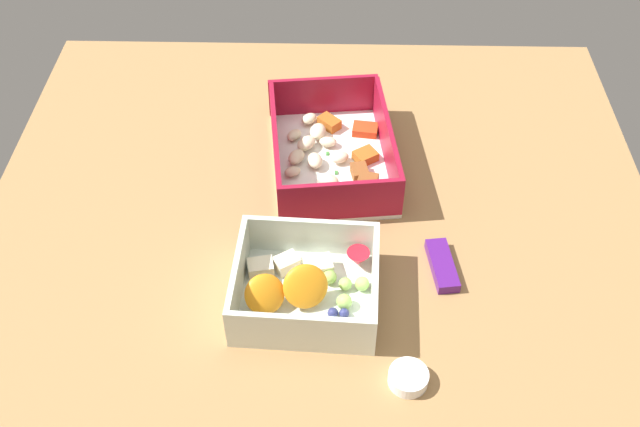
{
  "coord_description": "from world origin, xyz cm",
  "views": [
    {
      "loc": [
        56.47,
        1.36,
        64.44
      ],
      "look_at": [
        -1.83,
        0.06,
        4.0
      ],
      "focal_mm": 40.94,
      "sensor_mm": 36.0,
      "label": 1
    }
  ],
  "objects_px": {
    "pasta_container": "(331,153)",
    "candy_bar": "(442,265)",
    "paper_cup_liner": "(408,378)",
    "fruit_bowl": "(306,286)"
  },
  "relations": [
    {
      "from": "candy_bar",
      "to": "paper_cup_liner",
      "type": "height_order",
      "value": "paper_cup_liner"
    },
    {
      "from": "pasta_container",
      "to": "paper_cup_liner",
      "type": "height_order",
      "value": "pasta_container"
    },
    {
      "from": "fruit_bowl",
      "to": "candy_bar",
      "type": "relative_size",
      "value": 2.22
    },
    {
      "from": "fruit_bowl",
      "to": "pasta_container",
      "type": "bearing_deg",
      "value": 173.53
    },
    {
      "from": "pasta_container",
      "to": "candy_bar",
      "type": "height_order",
      "value": "pasta_container"
    },
    {
      "from": "pasta_container",
      "to": "fruit_bowl",
      "type": "height_order",
      "value": "pasta_container"
    },
    {
      "from": "fruit_bowl",
      "to": "paper_cup_liner",
      "type": "xyz_separation_m",
      "value": [
        0.1,
        0.1,
        -0.01
      ]
    },
    {
      "from": "candy_bar",
      "to": "paper_cup_liner",
      "type": "bearing_deg",
      "value": -17.88
    },
    {
      "from": "candy_bar",
      "to": "paper_cup_liner",
      "type": "relative_size",
      "value": 1.78
    },
    {
      "from": "candy_bar",
      "to": "paper_cup_liner",
      "type": "xyz_separation_m",
      "value": [
        0.14,
        -0.05,
        0.0
      ]
    }
  ]
}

